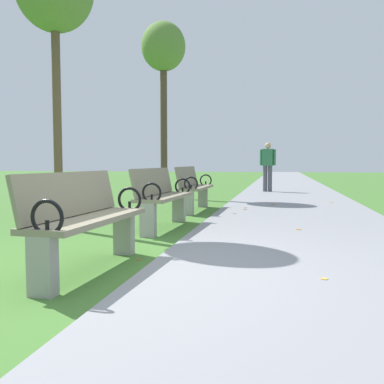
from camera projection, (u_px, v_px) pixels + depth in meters
name	position (u px, v px, depth m)	size (l,w,h in m)	color
ground_plane	(141.00, 272.00, 3.80)	(80.00, 80.00, 0.00)	#42722D
paved_walkway	(286.00, 182.00, 21.08)	(3.07, 44.00, 0.02)	gray
park_bench_1	(85.00, 218.00, 3.82)	(0.55, 1.62, 0.90)	gray
park_bench_2	(162.00, 196.00, 6.30)	(0.54, 1.62, 0.90)	gray
park_bench_3	(194.00, 187.00, 8.62)	(0.49, 1.60, 0.90)	gray
tree_2	(163.00, 52.00, 11.50)	(1.20, 1.20, 4.78)	#4C3D2D
pedestrian_walking	(268.00, 164.00, 14.00)	(0.53, 0.26, 1.62)	#4C4C56
scattered_leaves	(162.00, 217.00, 7.57)	(5.00, 8.76, 0.02)	#93511E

